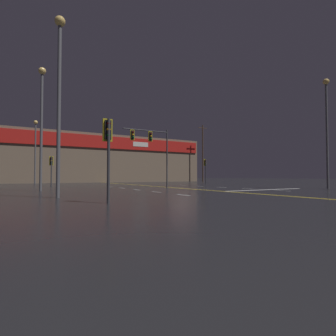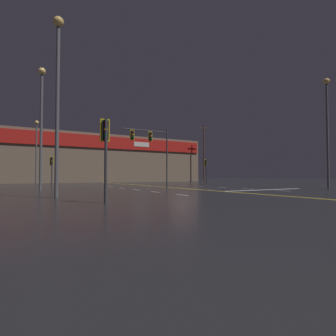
% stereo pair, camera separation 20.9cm
% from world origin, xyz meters
% --- Properties ---
extents(ground_plane, '(200.00, 200.00, 0.00)m').
position_xyz_m(ground_plane, '(0.00, 0.00, 0.00)').
color(ground_plane, black).
extents(road_markings, '(14.04, 60.00, 0.01)m').
position_xyz_m(road_markings, '(0.87, -1.02, 0.00)').
color(road_markings, gold).
rests_on(road_markings, ground).
extents(traffic_signal_median, '(4.78, 0.36, 5.83)m').
position_xyz_m(traffic_signal_median, '(-2.35, 2.25, 4.46)').
color(traffic_signal_median, '#38383D').
rests_on(traffic_signal_median, ground).
extents(traffic_signal_corner_northwest, '(0.42, 0.36, 3.32)m').
position_xyz_m(traffic_signal_corner_northwest, '(-10.31, 10.42, 2.44)').
color(traffic_signal_corner_northwest, '#38383D').
rests_on(traffic_signal_corner_northwest, ground).
extents(traffic_signal_corner_southwest, '(0.42, 0.36, 3.66)m').
position_xyz_m(traffic_signal_corner_southwest, '(-10.20, -9.55, 2.69)').
color(traffic_signal_corner_southwest, '#38383D').
rests_on(traffic_signal_corner_southwest, ground).
extents(traffic_signal_corner_northeast, '(0.42, 0.36, 3.69)m').
position_xyz_m(traffic_signal_corner_northeast, '(10.89, 10.44, 2.71)').
color(traffic_signal_corner_northeast, '#38383D').
rests_on(traffic_signal_corner_northeast, ground).
extents(streetlight_near_left, '(0.56, 0.56, 9.20)m').
position_xyz_m(streetlight_near_left, '(-11.29, 21.40, 5.89)').
color(streetlight_near_left, '#59595E').
rests_on(streetlight_near_left, ground).
extents(streetlight_median_approach, '(0.56, 0.56, 9.85)m').
position_xyz_m(streetlight_median_approach, '(-11.68, -5.59, 6.25)').
color(streetlight_median_approach, '#59595E').
rests_on(streetlight_median_approach, ground).
extents(streetlight_far_left, '(0.56, 0.56, 10.34)m').
position_xyz_m(streetlight_far_left, '(11.51, -7.00, 6.52)').
color(streetlight_far_left, '#59595E').
rests_on(streetlight_far_left, ground).
extents(streetlight_far_right, '(0.56, 0.56, 9.71)m').
position_xyz_m(streetlight_far_right, '(-11.96, 1.94, 6.17)').
color(streetlight_far_right, '#59595E').
rests_on(streetlight_far_right, ground).
extents(building_backdrop, '(42.56, 10.23, 8.96)m').
position_xyz_m(building_backdrop, '(0.00, 31.52, 4.49)').
color(building_backdrop, '#7A6651').
rests_on(building_backdrop, ground).
extents(utility_pole_row, '(45.83, 0.26, 12.14)m').
position_xyz_m(utility_pole_row, '(0.45, 24.15, 5.95)').
color(utility_pole_row, '#4C3828').
rests_on(utility_pole_row, ground).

